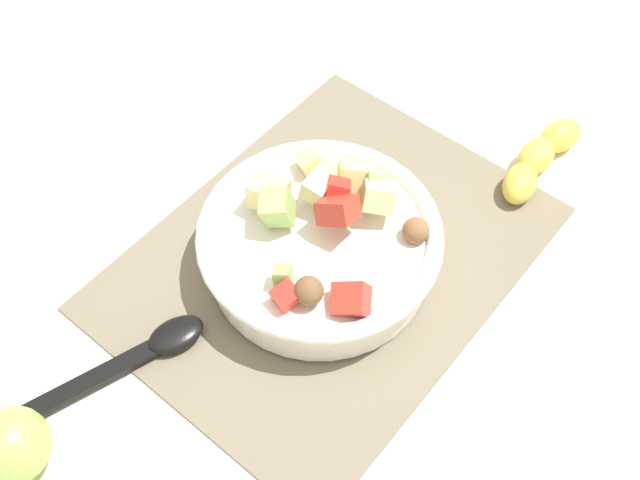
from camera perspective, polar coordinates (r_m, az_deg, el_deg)
The scene contains 6 objects.
ground_plane at distance 0.82m, azimuth 0.61°, elevation -1.32°, with size 2.40×2.40×0.00m, color silver.
placemat at distance 0.81m, azimuth 0.61°, elevation -1.20°, with size 0.44×0.34×0.01m, color #756B56.
salad_bowl at distance 0.78m, azimuth 0.04°, elevation -0.21°, with size 0.24×0.24×0.11m.
serving_spoon at distance 0.76m, azimuth -13.48°, elevation -8.36°, with size 0.21×0.09×0.01m.
whole_apple at distance 0.73m, azimuth -21.69°, elevation -13.84°, with size 0.07×0.07×0.08m.
banana_whole at distance 0.91m, azimuth 15.78°, elevation 5.80°, with size 0.15×0.05×0.04m.
Camera 1 is at (0.36, 0.29, 0.67)m, focal length 43.62 mm.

